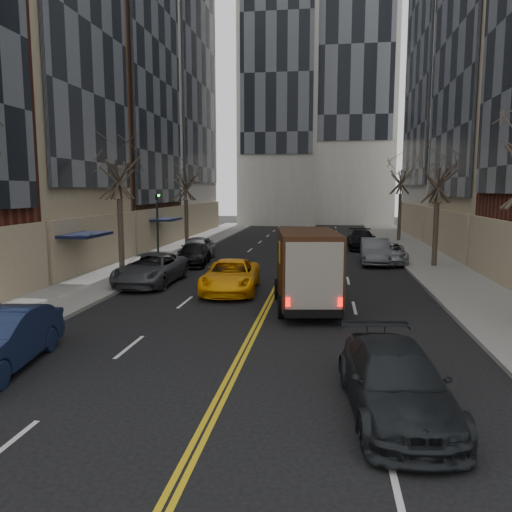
% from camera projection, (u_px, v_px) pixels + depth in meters
% --- Properties ---
extents(sidewalk_left, '(4.00, 66.00, 0.15)m').
position_uv_depth(sidewalk_left, '(160.00, 257.00, 34.45)').
color(sidewalk_left, slate).
rests_on(sidewalk_left, ground).
extents(sidewalk_right, '(4.00, 66.00, 0.15)m').
position_uv_depth(sidewalk_right, '(430.00, 262.00, 31.96)').
color(sidewalk_right, slate).
rests_on(sidewalk_right, ground).
extents(streetwall_left, '(14.00, 49.50, 36.00)m').
position_uv_depth(streetwall_left, '(78.00, 42.00, 37.20)').
color(streetwall_left, '#562319').
rests_on(streetwall_left, ground).
extents(tree_lf_mid, '(3.20, 3.20, 8.91)m').
position_uv_depth(tree_lf_mid, '(118.00, 154.00, 26.67)').
color(tree_lf_mid, '#382D23').
rests_on(tree_lf_mid, sidewalk_left).
extents(tree_lf_far, '(3.20, 3.20, 8.12)m').
position_uv_depth(tree_lf_far, '(186.00, 172.00, 39.51)').
color(tree_lf_far, '#382D23').
rests_on(tree_lf_far, sidewalk_left).
extents(tree_rt_mid, '(3.20, 3.20, 8.32)m').
position_uv_depth(tree_rt_mid, '(439.00, 164.00, 29.21)').
color(tree_rt_mid, '#382D23').
rests_on(tree_rt_mid, sidewalk_right).
extents(tree_rt_far, '(3.20, 3.20, 9.11)m').
position_uv_depth(tree_rt_far, '(401.00, 166.00, 43.85)').
color(tree_rt_far, '#382D23').
rests_on(tree_rt_far, sidewalk_right).
extents(traffic_signal, '(0.29, 0.26, 4.70)m').
position_uv_depth(traffic_signal, '(157.00, 222.00, 28.95)').
color(traffic_signal, black).
rests_on(traffic_signal, sidewalk_left).
extents(ups_truck, '(2.92, 5.95, 3.13)m').
position_uv_depth(ups_truck, '(306.00, 269.00, 19.66)').
color(ups_truck, black).
rests_on(ups_truck, ground).
extents(observer_sedan, '(2.44, 5.08, 1.43)m').
position_uv_depth(observer_sedan, '(395.00, 382.00, 10.49)').
color(observer_sedan, black).
rests_on(observer_sedan, ground).
extents(taxi, '(2.77, 5.41, 1.46)m').
position_uv_depth(taxi, '(231.00, 276.00, 22.99)').
color(taxi, '#FFAE0A').
rests_on(taxi, ground).
extents(pedestrian, '(0.60, 0.74, 1.75)m').
position_uv_depth(pedestrian, '(319.00, 267.00, 24.83)').
color(pedestrian, black).
rests_on(pedestrian, ground).
extents(parked_lf_c, '(2.60, 5.52, 1.52)m').
position_uv_depth(parked_lf_c, '(151.00, 269.00, 24.82)').
color(parked_lf_c, '#43444A').
rests_on(parked_lf_c, ground).
extents(parked_lf_d, '(2.33, 4.69, 1.31)m').
position_uv_depth(parked_lf_d, '(193.00, 255.00, 31.06)').
color(parked_lf_d, black).
rests_on(parked_lf_d, ground).
extents(parked_lf_e, '(2.00, 4.71, 1.59)m').
position_uv_depth(parked_lf_e, '(197.00, 248.00, 33.19)').
color(parked_lf_e, '#9A9CA1').
rests_on(parked_lf_e, ground).
extents(parked_rt_a, '(1.86, 4.92, 1.60)m').
position_uv_depth(parked_rt_a, '(375.00, 251.00, 31.57)').
color(parked_rt_a, '#4D5055').
rests_on(parked_rt_a, ground).
extents(parked_rt_b, '(2.48, 4.90, 1.33)m').
position_uv_depth(parked_rt_b, '(388.00, 253.00, 31.80)').
color(parked_rt_b, '#AEB0B6').
rests_on(parked_rt_b, ground).
extents(parked_rt_c, '(2.16, 5.20, 1.50)m').
position_uv_depth(parked_rt_c, '(361.00, 239.00, 39.35)').
color(parked_rt_c, black).
rests_on(parked_rt_c, ground).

